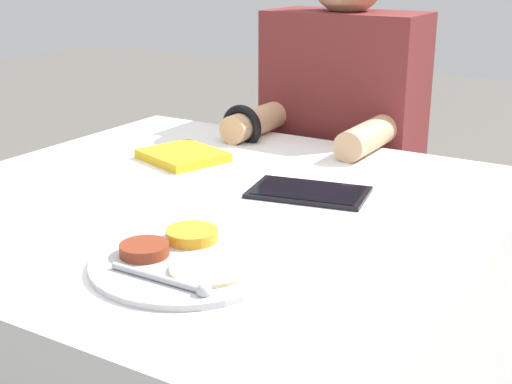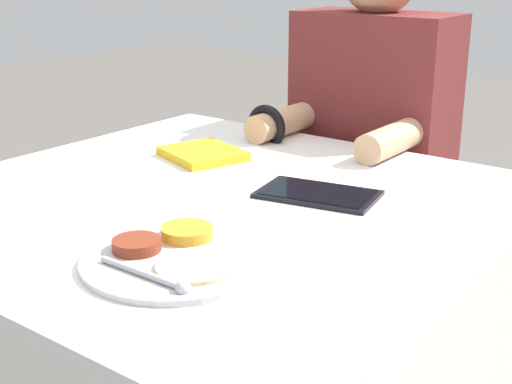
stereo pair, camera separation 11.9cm
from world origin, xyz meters
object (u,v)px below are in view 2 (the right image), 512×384
at_px(thali_tray, 175,256).
at_px(tablet_device, 318,194).
at_px(red_notebook, 203,154).
at_px(person_diner, 368,187).

bearing_deg(thali_tray, tablet_device, 88.84).
height_order(red_notebook, person_diner, person_diner).
relative_size(red_notebook, tablet_device, 0.86).
xyz_separation_m(thali_tray, red_notebook, (-0.34, 0.45, 0.00)).
height_order(red_notebook, tablet_device, red_notebook).
xyz_separation_m(red_notebook, person_diner, (0.17, 0.47, -0.16)).
distance_m(thali_tray, red_notebook, 0.57).
bearing_deg(thali_tray, person_diner, 100.45).
bearing_deg(tablet_device, thali_tray, -91.16).
distance_m(red_notebook, person_diner, 0.53).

